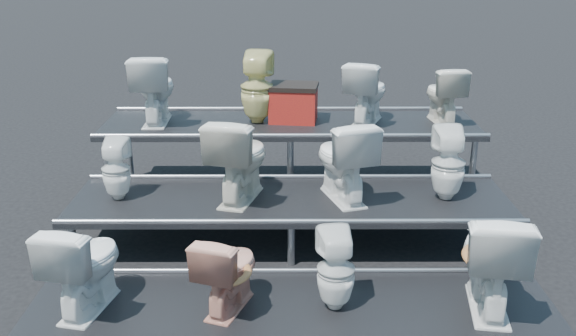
{
  "coord_description": "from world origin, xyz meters",
  "views": [
    {
      "loc": [
        -0.04,
        -5.73,
        2.81
      ],
      "look_at": [
        -0.03,
        0.1,
        0.73
      ],
      "focal_mm": 40.0,
      "sensor_mm": 36.0,
      "label": 1
    }
  ],
  "objects_px": {
    "toilet_6": "(343,159)",
    "toilet_9": "(257,87)",
    "toilet_7": "(448,163)",
    "toilet_11": "(444,94)",
    "toilet_10": "(367,92)",
    "red_crate": "(293,105)",
    "toilet_0": "(84,264)",
    "toilet_2": "(336,270)",
    "toilet_5": "(239,158)",
    "toilet_4": "(116,169)",
    "toilet_1": "(228,270)",
    "toilet_8": "(154,89)",
    "toilet_3": "(491,258)"
  },
  "relations": [
    {
      "from": "toilet_6",
      "to": "toilet_9",
      "type": "xyz_separation_m",
      "value": [
        -0.87,
        1.3,
        0.4
      ]
    },
    {
      "from": "toilet_7",
      "to": "toilet_11",
      "type": "distance_m",
      "value": 1.37
    },
    {
      "from": "toilet_6",
      "to": "toilet_10",
      "type": "relative_size",
      "value": 1.13
    },
    {
      "from": "toilet_11",
      "to": "red_crate",
      "type": "bearing_deg",
      "value": -9.2
    },
    {
      "from": "toilet_11",
      "to": "red_crate",
      "type": "height_order",
      "value": "toilet_11"
    },
    {
      "from": "toilet_0",
      "to": "toilet_9",
      "type": "distance_m",
      "value": 2.99
    },
    {
      "from": "toilet_2",
      "to": "toilet_5",
      "type": "distance_m",
      "value": 1.62
    },
    {
      "from": "toilet_7",
      "to": "red_crate",
      "type": "bearing_deg",
      "value": -41.49
    },
    {
      "from": "toilet_4",
      "to": "toilet_5",
      "type": "distance_m",
      "value": 1.18
    },
    {
      "from": "toilet_2",
      "to": "toilet_9",
      "type": "height_order",
      "value": "toilet_9"
    },
    {
      "from": "toilet_0",
      "to": "toilet_6",
      "type": "xyz_separation_m",
      "value": [
        2.1,
        1.3,
        0.41
      ]
    },
    {
      "from": "toilet_1",
      "to": "toilet_8",
      "type": "relative_size",
      "value": 0.84
    },
    {
      "from": "toilet_2",
      "to": "toilet_6",
      "type": "bearing_deg",
      "value": -105.05
    },
    {
      "from": "toilet_8",
      "to": "toilet_11",
      "type": "bearing_deg",
      "value": 178.84
    },
    {
      "from": "toilet_0",
      "to": "toilet_6",
      "type": "bearing_deg",
      "value": -135.75
    },
    {
      "from": "toilet_1",
      "to": "toilet_5",
      "type": "height_order",
      "value": "toilet_5"
    },
    {
      "from": "toilet_11",
      "to": "toilet_1",
      "type": "bearing_deg",
      "value": 42.48
    },
    {
      "from": "toilet_0",
      "to": "toilet_3",
      "type": "xyz_separation_m",
      "value": [
        3.15,
        0.0,
        0.05
      ]
    },
    {
      "from": "toilet_9",
      "to": "toilet_11",
      "type": "xyz_separation_m",
      "value": [
        2.09,
        0.0,
        -0.08
      ]
    },
    {
      "from": "toilet_6",
      "to": "toilet_7",
      "type": "distance_m",
      "value": 1.0
    },
    {
      "from": "toilet_3",
      "to": "red_crate",
      "type": "relative_size",
      "value": 1.66
    },
    {
      "from": "toilet_10",
      "to": "toilet_7",
      "type": "bearing_deg",
      "value": 138.96
    },
    {
      "from": "toilet_6",
      "to": "red_crate",
      "type": "height_order",
      "value": "toilet_6"
    },
    {
      "from": "toilet_3",
      "to": "toilet_5",
      "type": "xyz_separation_m",
      "value": [
        -2.03,
        1.3,
        0.38
      ]
    },
    {
      "from": "toilet_2",
      "to": "toilet_6",
      "type": "height_order",
      "value": "toilet_6"
    },
    {
      "from": "toilet_6",
      "to": "toilet_9",
      "type": "bearing_deg",
      "value": -73.78
    },
    {
      "from": "toilet_8",
      "to": "toilet_11",
      "type": "height_order",
      "value": "toilet_8"
    },
    {
      "from": "toilet_10",
      "to": "toilet_11",
      "type": "xyz_separation_m",
      "value": [
        0.86,
        0.0,
        -0.03
      ]
    },
    {
      "from": "toilet_2",
      "to": "red_crate",
      "type": "distance_m",
      "value": 2.76
    },
    {
      "from": "toilet_8",
      "to": "toilet_4",
      "type": "bearing_deg",
      "value": 82.56
    },
    {
      "from": "toilet_1",
      "to": "toilet_7",
      "type": "height_order",
      "value": "toilet_7"
    },
    {
      "from": "toilet_2",
      "to": "toilet_6",
      "type": "distance_m",
      "value": 1.39
    },
    {
      "from": "toilet_0",
      "to": "toilet_10",
      "type": "xyz_separation_m",
      "value": [
        2.47,
        2.6,
        0.77
      ]
    },
    {
      "from": "toilet_7",
      "to": "toilet_10",
      "type": "distance_m",
      "value": 1.5
    },
    {
      "from": "toilet_6",
      "to": "red_crate",
      "type": "distance_m",
      "value": 1.45
    },
    {
      "from": "toilet_5",
      "to": "toilet_10",
      "type": "xyz_separation_m",
      "value": [
        1.35,
        1.3,
        0.34
      ]
    },
    {
      "from": "toilet_11",
      "to": "toilet_5",
      "type": "bearing_deg",
      "value": 23.44
    },
    {
      "from": "toilet_1",
      "to": "toilet_9",
      "type": "height_order",
      "value": "toilet_9"
    },
    {
      "from": "toilet_2",
      "to": "toilet_5",
      "type": "relative_size",
      "value": 0.81
    },
    {
      "from": "toilet_0",
      "to": "toilet_1",
      "type": "bearing_deg",
      "value": -167.46
    },
    {
      "from": "toilet_0",
      "to": "toilet_7",
      "type": "xyz_separation_m",
      "value": [
        3.1,
        1.3,
        0.37
      ]
    },
    {
      "from": "toilet_3",
      "to": "toilet_9",
      "type": "bearing_deg",
      "value": -44.99
    },
    {
      "from": "toilet_0",
      "to": "toilet_1",
      "type": "distance_m",
      "value": 1.11
    },
    {
      "from": "toilet_4",
      "to": "toilet_5",
      "type": "relative_size",
      "value": 0.73
    },
    {
      "from": "toilet_3",
      "to": "red_crate",
      "type": "height_order",
      "value": "red_crate"
    },
    {
      "from": "toilet_8",
      "to": "red_crate",
      "type": "xyz_separation_m",
      "value": [
        1.56,
        0.06,
        -0.2
      ]
    },
    {
      "from": "toilet_8",
      "to": "toilet_5",
      "type": "bearing_deg",
      "value": 127.22
    },
    {
      "from": "toilet_6",
      "to": "toilet_11",
      "type": "relative_size",
      "value": 1.24
    },
    {
      "from": "toilet_1",
      "to": "toilet_6",
      "type": "distance_m",
      "value": 1.7
    },
    {
      "from": "toilet_5",
      "to": "toilet_7",
      "type": "height_order",
      "value": "toilet_5"
    }
  ]
}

